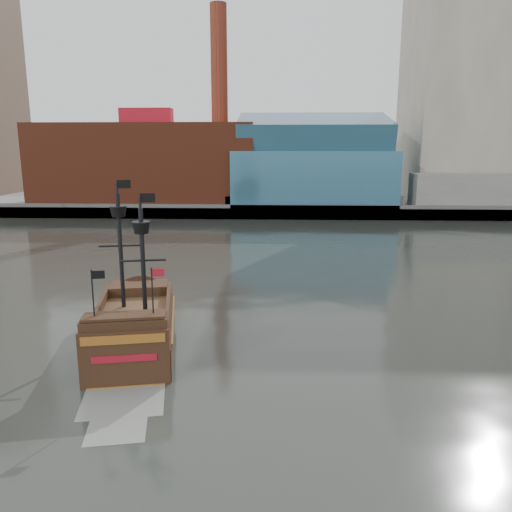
{
  "coord_description": "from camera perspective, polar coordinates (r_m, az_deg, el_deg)",
  "views": [
    {
      "loc": [
        3.47,
        -26.55,
        12.67
      ],
      "look_at": [
        1.74,
        13.07,
        4.0
      ],
      "focal_mm": 35.0,
      "sensor_mm": 36.0,
      "label": 1
    }
  ],
  "objects": [
    {
      "name": "seawall",
      "position": [
        89.84,
        0.27,
        5.06
      ],
      "size": [
        220.0,
        1.0,
        2.6
      ],
      "primitive_type": "cube",
      "color": "#4C4C49",
      "rests_on": "ground"
    },
    {
      "name": "ground",
      "position": [
        29.62,
        -4.59,
        -13.03
      ],
      "size": [
        400.0,
        400.0,
        0.0
      ],
      "primitive_type": "plane",
      "color": "#252823",
      "rests_on": "ground"
    },
    {
      "name": "skyline",
      "position": [
        111.76,
        3.56,
        18.42
      ],
      "size": [
        149.0,
        45.0,
        62.0
      ],
      "color": "brown",
      "rests_on": "promenade_far"
    },
    {
      "name": "promenade_far",
      "position": [
        119.17,
        0.82,
        6.71
      ],
      "size": [
        220.0,
        60.0,
        2.0
      ],
      "primitive_type": "cube",
      "color": "slate",
      "rests_on": "ground"
    },
    {
      "name": "pirate_ship",
      "position": [
        33.62,
        -13.72,
        -8.29
      ],
      "size": [
        7.36,
        15.82,
        11.4
      ],
      "rotation": [
        0.0,
        0.0,
        0.19
      ],
      "color": "black",
      "rests_on": "ground"
    }
  ]
}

